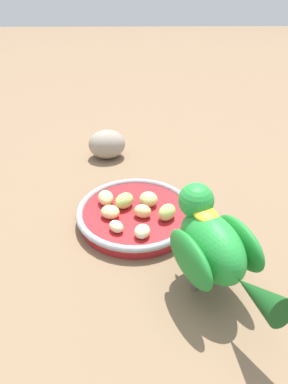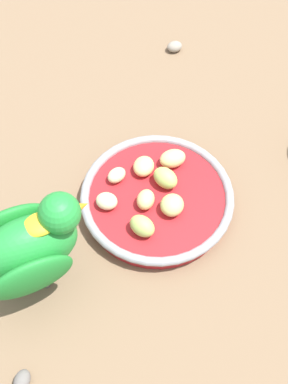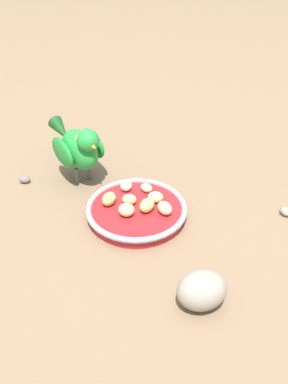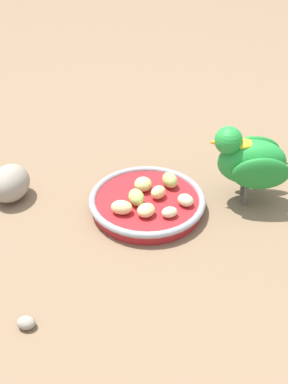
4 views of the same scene
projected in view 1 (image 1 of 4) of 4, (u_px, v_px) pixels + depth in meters
ground_plane at (149, 227)px, 0.62m from camera, size 4.00×4.00×0.00m
feeding_bowl at (136, 214)px, 0.63m from camera, size 0.20×0.20×0.03m
apple_piece_0 at (124, 201)px, 0.63m from camera, size 0.04×0.04×0.03m
apple_piece_1 at (167, 212)px, 0.60m from camera, size 0.04×0.04×0.03m
apple_piece_2 at (106, 198)px, 0.64m from camera, size 0.04×0.04×0.02m
apple_piece_3 at (116, 226)px, 0.57m from camera, size 0.03×0.03×0.02m
apple_piece_4 at (143, 209)px, 0.61m from camera, size 0.03×0.03×0.02m
apple_piece_5 at (142, 231)px, 0.56m from camera, size 0.03×0.03×0.02m
apple_piece_6 at (150, 199)px, 0.63m from camera, size 0.04×0.04×0.03m
apple_piece_7 at (110, 211)px, 0.61m from camera, size 0.04×0.04×0.02m
parrot at (214, 245)px, 0.46m from camera, size 0.13×0.20×0.15m
rock_large at (107, 144)px, 0.82m from camera, size 0.09×0.08×0.06m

